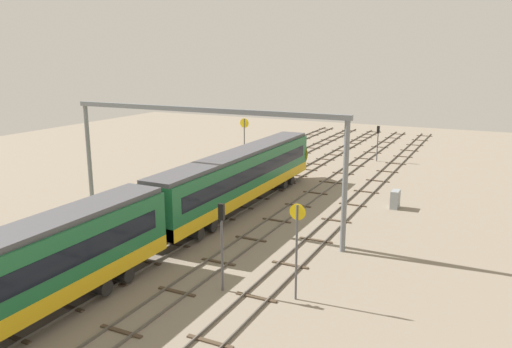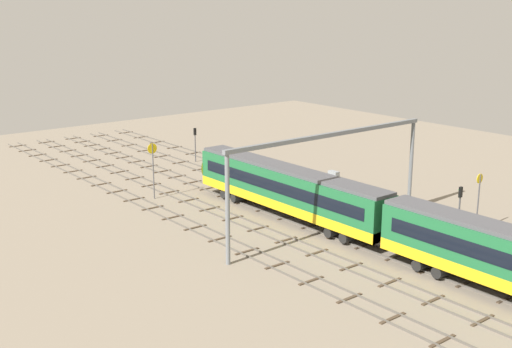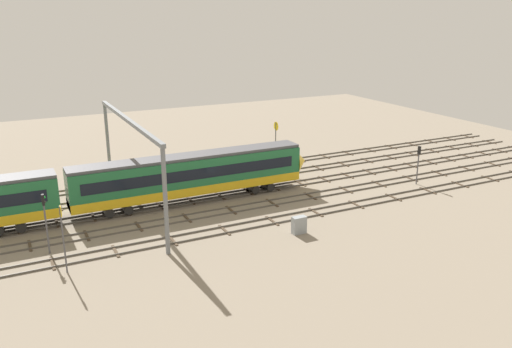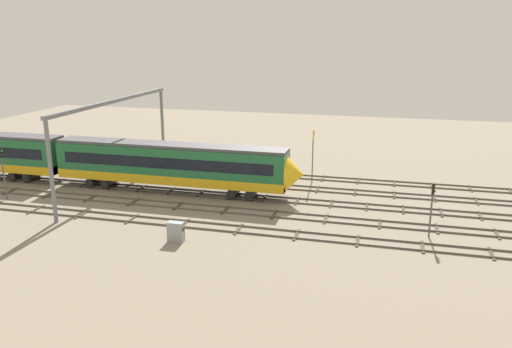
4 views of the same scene
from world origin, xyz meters
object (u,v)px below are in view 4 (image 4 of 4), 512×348
Objects in this scene: overhead_gantry at (116,120)px; speed_sign_mid_trackside at (313,147)px; signal_light_trackside_approach at (3,167)px; signal_light_trackside_departure at (432,202)px; relay_cabinet at (176,232)px; train at (67,159)px.

speed_sign_mid_trackside is (19.35, 6.35, -3.14)m from overhead_gantry.
signal_light_trackside_departure is at bearing 0.51° from signal_light_trackside_approach.
relay_cabinet is (-19.10, -5.92, -2.12)m from signal_light_trackside_departure.
signal_light_trackside_approach is (-27.90, -13.05, -0.65)m from speed_sign_mid_trackside.
relay_cabinet is (-7.81, -18.62, -3.15)m from speed_sign_mid_trackside.
speed_sign_mid_trackside is at bearing 25.07° from signal_light_trackside_approach.
train reaches higher than signal_light_trackside_departure.
overhead_gantry is 11.50m from signal_light_trackside_approach.
train is 32.46× the size of relay_cabinet.
signal_light_trackside_approach reaches higher than signal_light_trackside_departure.
signal_light_trackside_departure is (36.54, -6.07, 0.24)m from train.
speed_sign_mid_trackside is at bearing 14.70° from train.
overhead_gantry is 20.61m from speed_sign_mid_trackside.
train is 6.97m from signal_light_trackside_approach.
speed_sign_mid_trackside is 30.81m from signal_light_trackside_approach.
speed_sign_mid_trackside is at bearing 131.62° from signal_light_trackside_departure.
relay_cabinet is (20.09, -5.57, -2.50)m from signal_light_trackside_approach.
overhead_gantry reaches higher than signal_light_trackside_approach.
train is 26.15m from speed_sign_mid_trackside.
speed_sign_mid_trackside reaches higher than relay_cabinet.
train is at bearing -165.30° from speed_sign_mid_trackside.
train is at bearing 170.57° from signal_light_trackside_departure.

